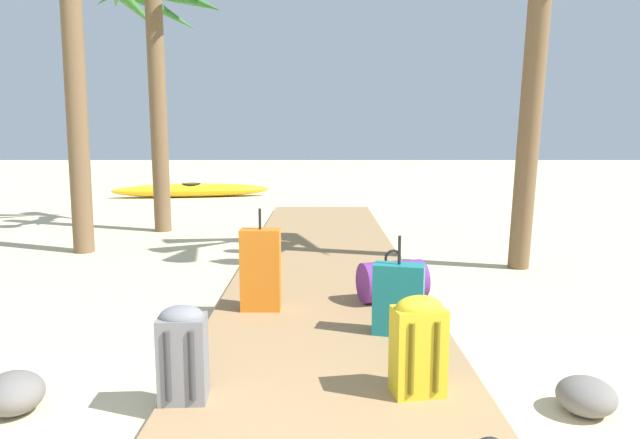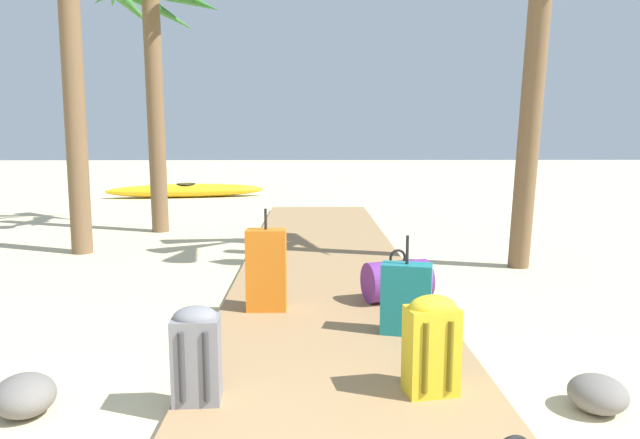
{
  "view_description": "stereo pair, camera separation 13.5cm",
  "coord_description": "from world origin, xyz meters",
  "px_view_note": "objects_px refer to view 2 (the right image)",
  "views": [
    {
      "loc": [
        -0.04,
        -0.89,
        1.59
      ],
      "look_at": [
        -0.05,
        6.03,
        0.55
      ],
      "focal_mm": 31.99,
      "sensor_mm": 36.0,
      "label": 1
    },
    {
      "loc": [
        -0.17,
        -0.89,
        1.59
      ],
      "look_at": [
        -0.05,
        6.03,
        0.55
      ],
      "focal_mm": 31.99,
      "sensor_mm": 36.0,
      "label": 2
    }
  ],
  "objects_px": {
    "suitcase_teal": "(406,299)",
    "palm_tree_far_left": "(153,17)",
    "backpack_yellow": "(432,342)",
    "suitcase_orange": "(266,270)",
    "kayak": "(186,190)",
    "duffel_bag_purple": "(397,281)",
    "backpack_grey": "(196,352)"
  },
  "relations": [
    {
      "from": "suitcase_teal",
      "to": "kayak",
      "type": "relative_size",
      "value": 0.19
    },
    {
      "from": "palm_tree_far_left",
      "to": "suitcase_teal",
      "type": "bearing_deg",
      "value": -58.56
    },
    {
      "from": "backpack_grey",
      "to": "suitcase_orange",
      "type": "xyz_separation_m",
      "value": [
        0.27,
        1.71,
        0.06
      ]
    },
    {
      "from": "backpack_grey",
      "to": "backpack_yellow",
      "type": "xyz_separation_m",
      "value": [
        1.35,
        0.08,
        0.02
      ]
    },
    {
      "from": "suitcase_teal",
      "to": "duffel_bag_purple",
      "type": "xyz_separation_m",
      "value": [
        0.07,
        0.87,
        -0.09
      ]
    },
    {
      "from": "suitcase_teal",
      "to": "kayak",
      "type": "distance_m",
      "value": 11.01
    },
    {
      "from": "kayak",
      "to": "backpack_yellow",
      "type": "bearing_deg",
      "value": -71.19
    },
    {
      "from": "suitcase_teal",
      "to": "backpack_yellow",
      "type": "bearing_deg",
      "value": -91.31
    },
    {
      "from": "kayak",
      "to": "suitcase_orange",
      "type": "bearing_deg",
      "value": -74.03
    },
    {
      "from": "kayak",
      "to": "palm_tree_far_left",
      "type": "bearing_deg",
      "value": -82.33
    },
    {
      "from": "duffel_bag_purple",
      "to": "suitcase_teal",
      "type": "bearing_deg",
      "value": -94.35
    },
    {
      "from": "suitcase_teal",
      "to": "duffel_bag_purple",
      "type": "distance_m",
      "value": 0.88
    },
    {
      "from": "backpack_yellow",
      "to": "duffel_bag_purple",
      "type": "relative_size",
      "value": 0.9
    },
    {
      "from": "suitcase_teal",
      "to": "suitcase_orange",
      "type": "xyz_separation_m",
      "value": [
        -1.11,
        0.62,
        0.08
      ]
    },
    {
      "from": "suitcase_teal",
      "to": "palm_tree_far_left",
      "type": "bearing_deg",
      "value": 121.44
    },
    {
      "from": "backpack_yellow",
      "to": "palm_tree_far_left",
      "type": "relative_size",
      "value": 0.14
    },
    {
      "from": "backpack_grey",
      "to": "kayak",
      "type": "height_order",
      "value": "backpack_grey"
    },
    {
      "from": "backpack_grey",
      "to": "duffel_bag_purple",
      "type": "bearing_deg",
      "value": 53.83
    },
    {
      "from": "backpack_yellow",
      "to": "backpack_grey",
      "type": "bearing_deg",
      "value": -176.63
    },
    {
      "from": "backpack_yellow",
      "to": "suitcase_teal",
      "type": "bearing_deg",
      "value": 88.69
    },
    {
      "from": "suitcase_orange",
      "to": "kayak",
      "type": "bearing_deg",
      "value": 105.97
    },
    {
      "from": "suitcase_orange",
      "to": "backpack_yellow",
      "type": "distance_m",
      "value": 1.96
    },
    {
      "from": "duffel_bag_purple",
      "to": "kayak",
      "type": "distance_m",
      "value": 10.22
    },
    {
      "from": "kayak",
      "to": "duffel_bag_purple",
      "type": "bearing_deg",
      "value": -67.3
    },
    {
      "from": "suitcase_teal",
      "to": "palm_tree_far_left",
      "type": "relative_size",
      "value": 0.18
    },
    {
      "from": "backpack_yellow",
      "to": "kayak",
      "type": "relative_size",
      "value": 0.15
    },
    {
      "from": "duffel_bag_purple",
      "to": "backpack_yellow",
      "type": "bearing_deg",
      "value": -92.72
    },
    {
      "from": "backpack_grey",
      "to": "suitcase_teal",
      "type": "relative_size",
      "value": 0.74
    },
    {
      "from": "duffel_bag_purple",
      "to": "palm_tree_far_left",
      "type": "bearing_deg",
      "value": 126.84
    },
    {
      "from": "duffel_bag_purple",
      "to": "palm_tree_far_left",
      "type": "relative_size",
      "value": 0.15
    },
    {
      "from": "backpack_yellow",
      "to": "kayak",
      "type": "distance_m",
      "value": 11.96
    },
    {
      "from": "backpack_grey",
      "to": "suitcase_teal",
      "type": "xyz_separation_m",
      "value": [
        1.37,
        1.1,
        -0.02
      ]
    }
  ]
}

